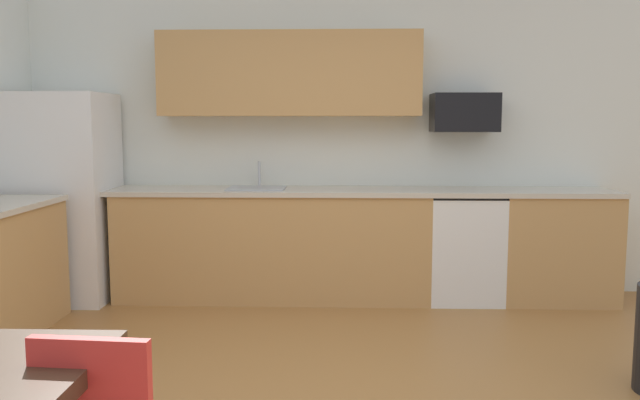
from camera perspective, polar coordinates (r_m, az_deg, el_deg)
name	(u,v)px	position (r m, az deg, el deg)	size (l,w,h in m)	color
wall_back	(326,139)	(5.83, 0.52, 5.33)	(5.80, 0.10, 2.70)	silver
cabinet_run_back	(273,246)	(5.60, -4.10, -4.01)	(2.62, 0.60, 0.90)	tan
cabinet_run_back_right	(555,248)	(5.86, 19.74, -3.92)	(0.93, 0.60, 0.90)	tan
countertop_back	(325,191)	(5.51, 0.43, 0.77)	(4.80, 0.64, 0.04)	beige
upper_cabinets_back	(290,74)	(5.64, -2.64, 10.87)	(2.20, 0.34, 0.70)	tan
refrigerator	(66,198)	(5.90, -21.26, 0.20)	(0.76, 0.70, 1.74)	white
oven_range	(463,246)	(5.67, 12.34, -3.97)	(0.60, 0.60, 0.91)	white
microwave	(464,113)	(5.67, 12.44, 7.43)	(0.54, 0.36, 0.32)	black
sink_basin	(257,196)	(5.56, -5.52, 0.37)	(0.48, 0.40, 0.14)	#A5A8AD
sink_faucet	(259,175)	(5.72, -5.31, 2.17)	(0.02, 0.02, 0.24)	#B2B5BA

